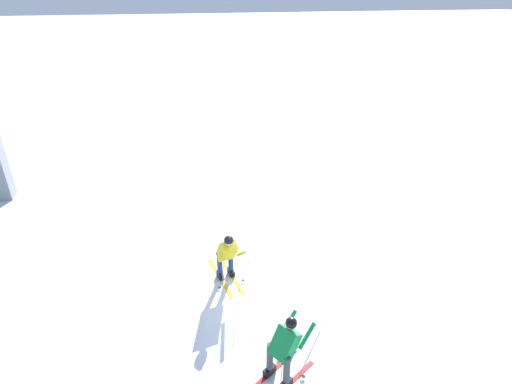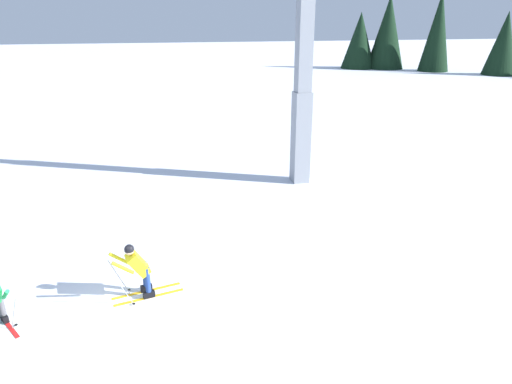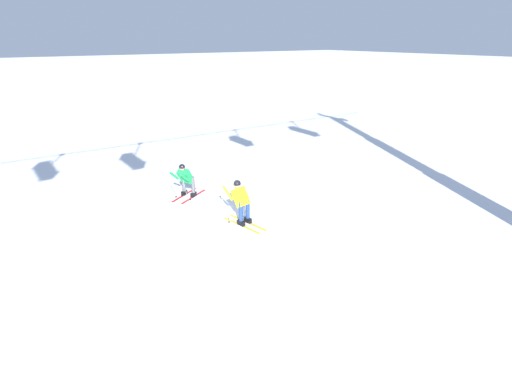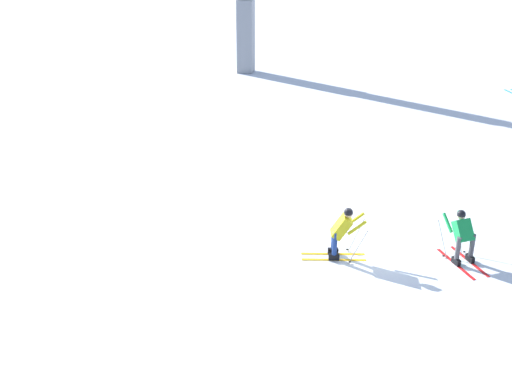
% 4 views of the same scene
% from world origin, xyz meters
% --- Properties ---
extents(ground_plane, '(260.00, 260.00, 0.00)m').
position_xyz_m(ground_plane, '(0.00, 0.00, 0.00)').
color(ground_plane, white).
extents(skier_carving_main, '(0.84, 1.73, 1.58)m').
position_xyz_m(skier_carving_main, '(-1.02, 0.82, 0.83)').
color(skier_carving_main, yellow).
rests_on(skier_carving_main, ground_plane).
extents(lift_tower_near, '(0.66, 2.98, 11.63)m').
position_xyz_m(lift_tower_near, '(-8.00, 7.36, 4.94)').
color(lift_tower_near, gray).
rests_on(lift_tower_near, ground_plane).
extents(tree_line_ridge, '(24.05, 26.72, 9.74)m').
position_xyz_m(tree_line_ridge, '(-42.73, 39.57, 4.02)').
color(tree_line_ridge, black).
rests_on(tree_line_ridge, ground_plane).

